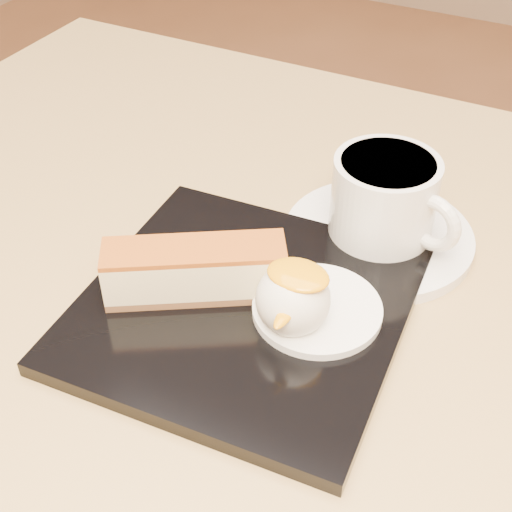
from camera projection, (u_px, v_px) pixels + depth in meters
The scene contains 9 objects.
table at pixel (192, 434), 0.62m from camera, with size 0.80×0.80×0.72m.
dessert_plate at pixel (243, 309), 0.50m from camera, with size 0.22×0.22×0.01m, color black.
cheesecake at pixel (195, 270), 0.50m from camera, with size 0.13×0.09×0.04m.
cream_smear at pixel (317, 309), 0.49m from camera, with size 0.09×0.09×0.01m, color white.
ice_cream_scoop at pixel (293, 299), 0.47m from camera, with size 0.05×0.05×0.05m, color white.
mango_sauce at pixel (298, 275), 0.45m from camera, with size 0.04×0.03×0.01m, color #F89D07.
mint_sprig at pixel (294, 270), 0.52m from camera, with size 0.04×0.03×0.00m.
saucer at pixel (378, 237), 0.57m from camera, with size 0.15×0.15×0.01m, color white.
coffee_cup at pixel (386, 198), 0.54m from camera, with size 0.11×0.08×0.07m.
Camera 1 is at (0.22, -0.31, 1.08)m, focal length 50.00 mm.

